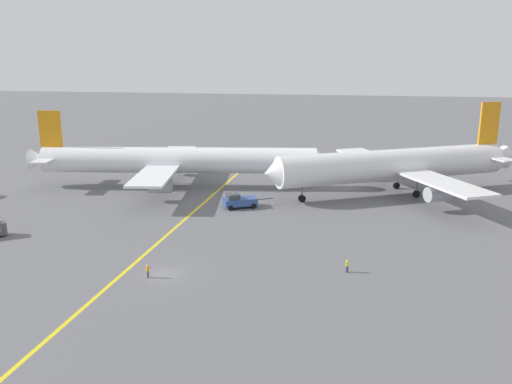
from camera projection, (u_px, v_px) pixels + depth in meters
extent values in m
plane|color=slate|center=(163.00, 274.00, 63.87)|extent=(600.00, 600.00, 0.00)
cube|color=yellow|center=(157.00, 244.00, 74.18)|extent=(4.56, 119.95, 0.01)
cylinder|color=white|center=(179.00, 160.00, 104.67)|extent=(54.27, 13.03, 5.07)
cone|color=white|center=(322.00, 161.00, 103.87)|extent=(3.46, 5.03, 4.66)
cone|color=white|center=(39.00, 159.00, 105.48)|extent=(4.16, 4.54, 4.05)
cube|color=white|center=(166.00, 164.00, 104.94)|extent=(12.11, 39.53, 0.44)
cube|color=white|center=(51.00, 157.00, 105.28)|extent=(5.09, 13.33, 0.28)
cube|color=orange|center=(50.00, 129.00, 103.86)|extent=(4.40, 1.01, 7.15)
cylinder|color=#999EA3|center=(160.00, 186.00, 94.80)|extent=(4.54, 3.19, 2.60)
cylinder|color=#999EA3|center=(180.00, 162.00, 115.94)|extent=(4.54, 3.19, 2.60)
cylinder|color=slate|center=(165.00, 174.00, 108.97)|extent=(0.28, 0.28, 2.57)
cylinder|color=black|center=(165.00, 180.00, 109.29)|extent=(1.37, 0.74, 1.30)
cylinder|color=slate|center=(158.00, 181.00, 102.39)|extent=(0.28, 0.28, 2.57)
cylinder|color=black|center=(158.00, 188.00, 102.71)|extent=(1.37, 0.74, 1.30)
cylinder|color=slate|center=(288.00, 178.00, 104.95)|extent=(0.28, 0.28, 2.57)
cylinder|color=black|center=(288.00, 185.00, 105.27)|extent=(1.37, 0.74, 1.30)
cylinder|color=silver|center=(393.00, 165.00, 99.18)|extent=(43.09, 26.46, 5.82)
cone|color=silver|center=(272.00, 173.00, 92.14)|extent=(4.98, 6.04, 5.35)
cone|color=silver|center=(497.00, 158.00, 106.16)|extent=(5.36, 5.80, 4.66)
cube|color=silver|center=(403.00, 169.00, 100.07)|extent=(26.18, 41.85, 0.44)
cube|color=silver|center=(487.00, 155.00, 105.29)|extent=(8.90, 12.99, 0.28)
cube|color=orange|center=(489.00, 123.00, 103.58)|extent=(4.06, 2.37, 8.23)
cylinder|color=#999EA3|center=(366.00, 166.00, 111.58)|extent=(4.93, 4.26, 2.60)
cylinder|color=#999EA3|center=(438.00, 194.00, 88.88)|extent=(4.93, 4.26, 2.60)
cylinder|color=slate|center=(417.00, 188.00, 97.97)|extent=(0.28, 0.28, 2.44)
cylinder|color=black|center=(416.00, 194.00, 98.28)|extent=(1.41, 1.09, 1.30)
cylinder|color=slate|center=(397.00, 180.00, 104.25)|extent=(0.28, 0.28, 2.44)
cylinder|color=black|center=(396.00, 186.00, 104.55)|extent=(1.41, 1.09, 1.30)
cylinder|color=slate|center=(302.00, 192.00, 94.80)|extent=(0.28, 0.28, 2.44)
cylinder|color=black|center=(302.00, 199.00, 95.10)|extent=(1.41, 1.09, 1.30)
cube|color=#2D4C8C|center=(240.00, 202.00, 91.63)|extent=(6.38, 5.13, 1.21)
cube|color=#333D47|center=(233.00, 196.00, 91.00)|extent=(2.87, 2.94, 0.90)
cylinder|color=#4C4C51|center=(265.00, 199.00, 92.89)|extent=(2.93, 1.66, 0.20)
sphere|color=orange|center=(233.00, 193.00, 90.84)|extent=(0.24, 0.24, 0.24)
cylinder|color=black|center=(231.00, 208.00, 89.89)|extent=(0.94, 0.68, 0.90)
cylinder|color=black|center=(227.00, 204.00, 92.48)|extent=(0.94, 0.68, 0.90)
cylinder|color=black|center=(254.00, 206.00, 91.09)|extent=(0.94, 0.68, 0.90)
cylinder|color=black|center=(249.00, 202.00, 93.67)|extent=(0.94, 0.68, 0.90)
cube|color=#4C4C51|center=(0.00, 228.00, 77.12)|extent=(2.51, 2.50, 1.80)
cylinder|color=#2D3351|center=(347.00, 269.00, 64.42)|extent=(0.28, 0.28, 0.84)
cylinder|color=#D1E02D|center=(347.00, 263.00, 64.24)|extent=(0.36, 0.36, 0.60)
sphere|color=beige|center=(347.00, 260.00, 64.13)|extent=(0.23, 0.23, 0.23)
cylinder|color=#F24C19|center=(346.00, 263.00, 63.96)|extent=(0.05, 0.05, 0.40)
cylinder|color=#4C4C51|center=(148.00, 274.00, 62.85)|extent=(0.28, 0.28, 0.86)
cylinder|color=orange|center=(148.00, 269.00, 62.67)|extent=(0.36, 0.36, 0.61)
sphere|color=tan|center=(147.00, 265.00, 62.56)|extent=(0.23, 0.23, 0.23)
cylinder|color=#F24C19|center=(150.00, 268.00, 62.64)|extent=(0.05, 0.05, 0.40)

